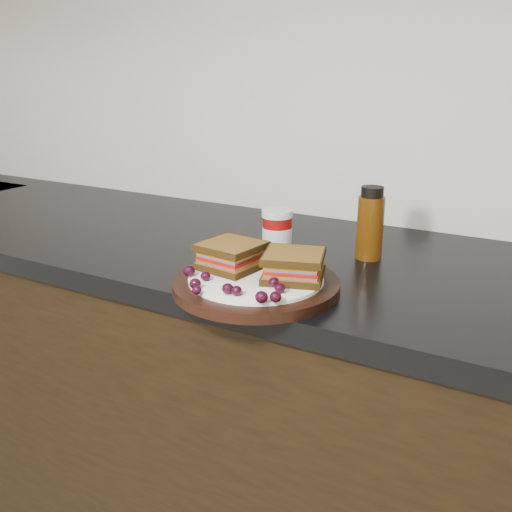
{
  "coord_description": "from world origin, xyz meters",
  "views": [
    {
      "loc": [
        0.73,
        0.71,
        1.25
      ],
      "look_at": [
        0.28,
        1.48,
        0.96
      ],
      "focal_mm": 40.0,
      "sensor_mm": 36.0,
      "label": 1
    }
  ],
  "objects_px": {
    "sandwich_left": "(231,255)",
    "oil_bottle": "(370,223)",
    "plate": "(256,285)",
    "condiment_jar": "(277,232)"
  },
  "relations": [
    {
      "from": "condiment_jar",
      "to": "oil_bottle",
      "type": "xyz_separation_m",
      "value": [
        0.17,
        0.07,
        0.03
      ]
    },
    {
      "from": "plate",
      "to": "condiment_jar",
      "type": "distance_m",
      "value": 0.2
    },
    {
      "from": "oil_bottle",
      "to": "condiment_jar",
      "type": "bearing_deg",
      "value": -158.2
    },
    {
      "from": "sandwich_left",
      "to": "condiment_jar",
      "type": "relative_size",
      "value": 1.08
    },
    {
      "from": "condiment_jar",
      "to": "sandwich_left",
      "type": "bearing_deg",
      "value": -89.61
    },
    {
      "from": "sandwich_left",
      "to": "condiment_jar",
      "type": "xyz_separation_m",
      "value": [
        -0.0,
        0.17,
        -0.0
      ]
    },
    {
      "from": "plate",
      "to": "sandwich_left",
      "type": "xyz_separation_m",
      "value": [
        -0.06,
        0.02,
        0.04
      ]
    },
    {
      "from": "sandwich_left",
      "to": "oil_bottle",
      "type": "height_order",
      "value": "oil_bottle"
    },
    {
      "from": "oil_bottle",
      "to": "plate",
      "type": "bearing_deg",
      "value": -112.48
    },
    {
      "from": "sandwich_left",
      "to": "oil_bottle",
      "type": "distance_m",
      "value": 0.29
    }
  ]
}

